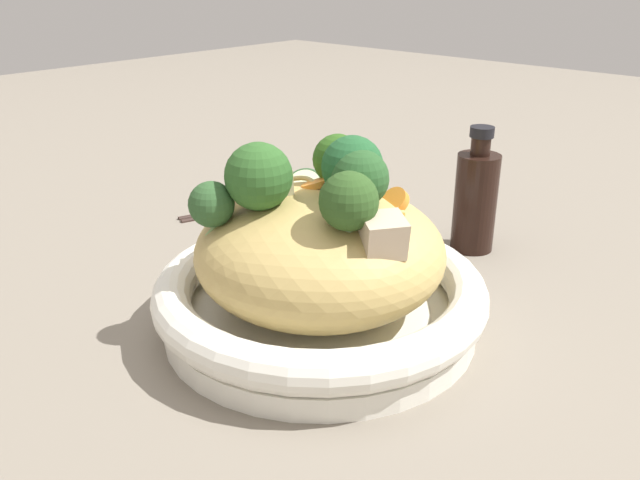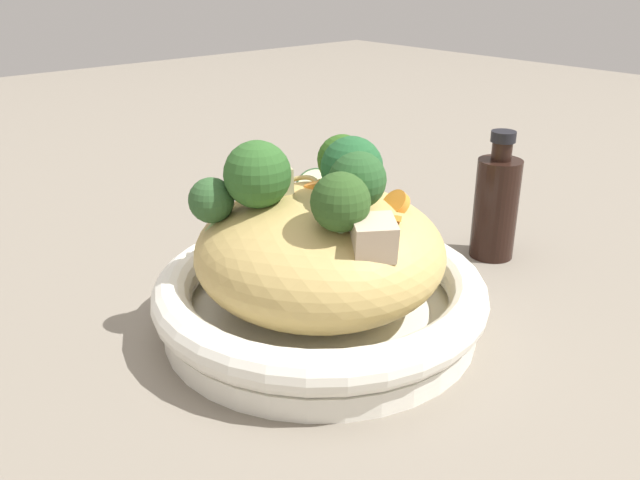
# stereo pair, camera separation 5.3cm
# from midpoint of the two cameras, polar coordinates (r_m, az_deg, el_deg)

# --- Properties ---
(ground_plane) EXTENTS (3.00, 3.00, 0.00)m
(ground_plane) POSITION_cam_midpoint_polar(r_m,az_deg,el_deg) (0.56, -2.70, -7.45)
(ground_plane) COLOR gray
(serving_bowl) EXTENTS (0.27, 0.27, 0.05)m
(serving_bowl) POSITION_cam_midpoint_polar(r_m,az_deg,el_deg) (0.55, -2.75, -5.10)
(serving_bowl) COLOR white
(serving_bowl) RESTS_ON ground_plane
(noodle_heap) EXTENTS (0.20, 0.20, 0.10)m
(noodle_heap) POSITION_cam_midpoint_polar(r_m,az_deg,el_deg) (0.53, -2.86, -1.02)
(noodle_heap) COLOR tan
(noodle_heap) RESTS_ON serving_bowl
(broccoli_florets) EXTENTS (0.16, 0.15, 0.08)m
(broccoli_florets) POSITION_cam_midpoint_polar(r_m,az_deg,el_deg) (0.50, -3.56, 5.18)
(broccoli_florets) COLOR #8EB468
(broccoli_florets) RESTS_ON serving_bowl
(carrot_coins) EXTENTS (0.05, 0.10, 0.02)m
(carrot_coins) POSITION_cam_midpoint_polar(r_m,az_deg,el_deg) (0.52, 0.81, 3.65)
(carrot_coins) COLOR orange
(carrot_coins) RESTS_ON serving_bowl
(zucchini_slices) EXTENTS (0.09, 0.14, 0.04)m
(zucchini_slices) POSITION_cam_midpoint_polar(r_m,az_deg,el_deg) (0.54, -2.17, 4.22)
(zucchini_slices) COLOR beige
(zucchini_slices) RESTS_ON serving_bowl
(chicken_chunks) EXTENTS (0.08, 0.16, 0.04)m
(chicken_chunks) POSITION_cam_midpoint_polar(r_m,az_deg,el_deg) (0.50, -3.13, 3.18)
(chicken_chunks) COLOR #CEB787
(chicken_chunks) RESTS_ON serving_bowl
(soy_sauce_bottle) EXTENTS (0.04, 0.04, 0.13)m
(soy_sauce_bottle) POSITION_cam_midpoint_polar(r_m,az_deg,el_deg) (0.70, 11.20, 3.46)
(soy_sauce_bottle) COLOR black
(soy_sauce_bottle) RESTS_ON ground_plane
(chopsticks_pair) EXTENTS (0.23, 0.09, 0.01)m
(chopsticks_pair) POSITION_cam_midpoint_polar(r_m,az_deg,el_deg) (0.84, -6.04, 3.29)
(chopsticks_pair) COLOR black
(chopsticks_pair) RESTS_ON ground_plane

